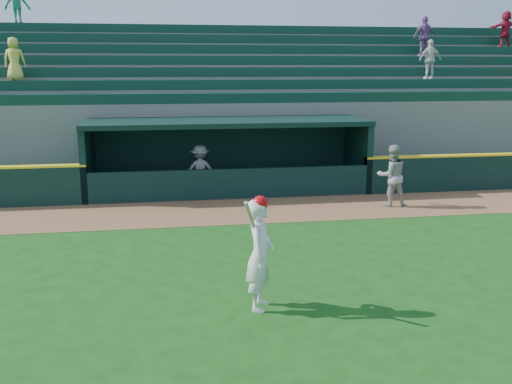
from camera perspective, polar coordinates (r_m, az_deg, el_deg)
ground at (r=12.32m, az=1.19°, el=-7.51°), size 120.00×120.00×0.00m
warning_track at (r=16.96m, az=-1.77°, el=-1.90°), size 40.00×3.00×0.01m
dugout_player_front at (r=17.90m, az=13.41°, el=1.61°), size 0.93×0.73×1.89m
dugout_player_inside at (r=19.03m, az=-5.59°, el=2.20°), size 1.10×0.64×1.68m
dugout at (r=19.72m, az=-2.96°, el=4.13°), size 9.40×2.80×2.46m
stands at (r=24.13m, az=-4.14°, el=8.11°), size 34.50×6.25×7.56m
batter_at_plate at (r=10.00m, az=0.40°, el=-6.12°), size 0.68×0.86×2.06m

